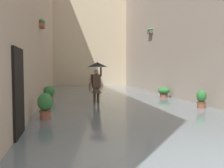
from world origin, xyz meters
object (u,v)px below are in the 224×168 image
person_wading (97,75)px  potted_plant_mid_left (201,100)px  potted_plant_near_right (49,93)px  potted_plant_near_left (164,92)px  potted_plant_far_right (45,106)px

person_wading → potted_plant_mid_left: size_ratio=2.44×
person_wading → potted_plant_near_right: person_wading is taller
potted_plant_near_left → potted_plant_far_right: bearing=38.7°
potted_plant_mid_left → potted_plant_far_right: bearing=9.7°
potted_plant_near_right → potted_plant_far_right: size_ratio=0.87×
potted_plant_mid_left → potted_plant_far_right: size_ratio=0.91×
potted_plant_near_left → potted_plant_near_right: bearing=-1.5°
potted_plant_near_left → person_wading: bearing=19.4°
potted_plant_near_right → potted_plant_near_left: potted_plant_near_right is taller
potted_plant_mid_left → potted_plant_near_left: 3.86m
person_wading → potted_plant_far_right: 4.16m
person_wading → potted_plant_near_left: 4.37m
person_wading → potted_plant_far_right: bearing=59.0°
potted_plant_mid_left → potted_plant_near_left: size_ratio=1.25×
potted_plant_near_left → potted_plant_mid_left: bearing=89.6°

